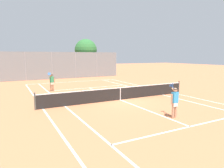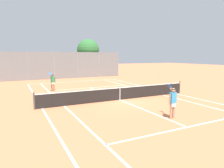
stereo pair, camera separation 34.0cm
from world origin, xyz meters
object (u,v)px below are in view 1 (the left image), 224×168
at_px(player_near_side, 175,101).
at_px(loose_tennis_ball_0, 183,101).
at_px(tennis_net, 120,93).
at_px(loose_tennis_ball_1, 58,93).
at_px(player_far_left, 52,81).
at_px(tree_behind_left, 86,51).

relative_size(player_near_side, loose_tennis_ball_0, 26.88).
bearing_deg(tennis_net, loose_tennis_ball_0, -32.85).
height_order(player_near_side, loose_tennis_ball_1, player_near_side).
xyz_separation_m(player_near_side, loose_tennis_ball_0, (3.48, 2.59, -0.89)).
bearing_deg(tennis_net, player_near_side, -86.20).
bearing_deg(player_near_side, loose_tennis_ball_0, 36.67).
xyz_separation_m(tennis_net, player_near_side, (0.34, -5.06, 0.42)).
xyz_separation_m(tennis_net, player_far_left, (-3.73, 6.16, 0.42)).
distance_m(loose_tennis_ball_0, loose_tennis_ball_1, 10.33).
relative_size(loose_tennis_ball_1, tree_behind_left, 0.01).
bearing_deg(player_far_left, player_near_side, -70.09).
distance_m(loose_tennis_ball_1, tree_behind_left, 15.83).
height_order(player_near_side, player_far_left, same).
height_order(player_far_left, loose_tennis_ball_0, player_far_left).
relative_size(loose_tennis_ball_0, loose_tennis_ball_1, 1.00).
bearing_deg(player_far_left, loose_tennis_ball_0, -48.82).
xyz_separation_m(player_far_left, tree_behind_left, (7.91, 11.86, 3.09)).
bearing_deg(player_far_left, tree_behind_left, 56.32).
distance_m(player_near_side, loose_tennis_ball_0, 4.43).
height_order(player_far_left, loose_tennis_ball_1, player_far_left).
relative_size(tennis_net, player_near_side, 6.76).
bearing_deg(loose_tennis_ball_1, tennis_net, -53.52).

